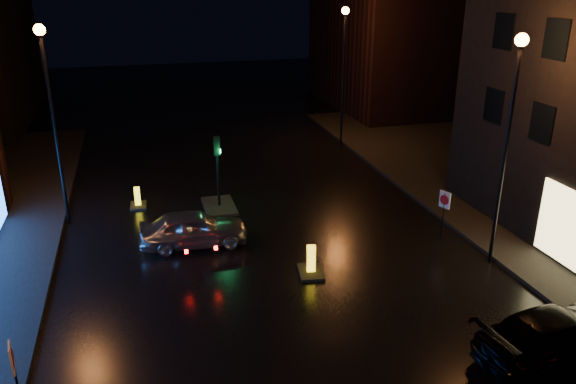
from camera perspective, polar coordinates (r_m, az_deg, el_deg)
name	(u,v)px	position (r m, az deg, el deg)	size (l,w,h in m)	color
building_far_right	(385,30)	(46.57, 9.79, 15.89)	(8.00, 14.00, 12.00)	black
street_lamp_lfar	(50,97)	(24.72, -23.04, 8.91)	(0.44, 0.44, 8.37)	black
street_lamp_rnear	(510,118)	(20.77, 21.65, 7.01)	(0.44, 0.44, 8.37)	black
street_lamp_rfar	(344,56)	(34.67, 5.70, 13.58)	(0.44, 0.44, 8.37)	black
traffic_signal	(219,197)	(26.15, -7.02, -0.54)	(1.40, 2.40, 3.45)	black
silver_hatchback	(193,228)	(22.63, -9.58, -3.67)	(1.70, 4.22, 1.44)	#B5B8BD
dark_sedan	(559,336)	(17.85, 25.86, -12.99)	(2.06, 5.07, 1.47)	black
bollard_near	(311,267)	(20.49, 2.35, -7.66)	(1.04, 1.39, 1.12)	black
bollard_far	(138,202)	(27.08, -14.99, -1.02)	(0.79, 1.14, 0.96)	black
road_sign_left	(13,364)	(15.20, -26.15, -15.45)	(0.15, 0.52, 2.15)	black
road_sign_right	(444,204)	(23.23, 15.60, -1.18)	(0.23, 0.49, 2.12)	black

